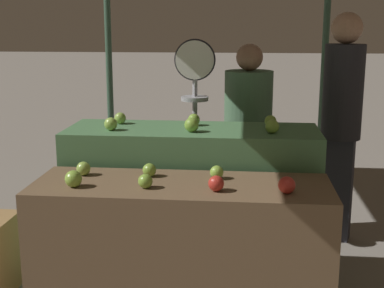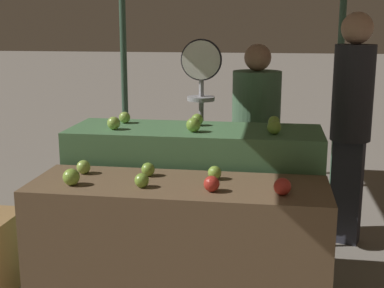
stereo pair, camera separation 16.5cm
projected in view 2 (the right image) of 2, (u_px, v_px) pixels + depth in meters
The scene contains 18 objects.
display_counter_front at pixel (179, 260), 2.95m from camera, with size 1.60×0.55×0.89m, color brown.
display_counter_back at pixel (195, 208), 3.51m from camera, with size 1.60×0.55×1.07m, color #4C7A4C.
apple_front_0 at pixel (71, 177), 2.81m from camera, with size 0.09×0.09×0.09m, color #84AD3D.
apple_front_1 at pixel (142, 180), 2.78m from camera, with size 0.08×0.08×0.08m, color #7AA338.
apple_front_2 at pixel (212, 184), 2.71m from camera, with size 0.08×0.08×0.08m, color #B72D23.
apple_front_3 at pixel (282, 186), 2.65m from camera, with size 0.09×0.09×0.09m, color #B72D23.
apple_front_4 at pixel (83, 167), 3.03m from camera, with size 0.08×0.08×0.08m, color #8EB247.
apple_front_5 at pixel (148, 169), 2.99m from camera, with size 0.08×0.08×0.08m, color #7AA338.
apple_front_6 at pixel (215, 173), 2.92m from camera, with size 0.07×0.07×0.07m, color #84AD3D.
apple_back_0 at pixel (114, 123), 3.35m from camera, with size 0.08×0.08×0.08m, color #8EB247.
apple_back_1 at pixel (193, 125), 3.27m from camera, with size 0.09×0.09×0.09m, color #7AA338.
apple_back_2 at pixel (274, 127), 3.21m from camera, with size 0.09×0.09×0.09m, color #7AA338.
apple_back_3 at pixel (125, 117), 3.57m from camera, with size 0.08×0.08×0.08m, color #8EB247.
apple_back_4 at pixel (198, 120), 3.48m from camera, with size 0.08×0.08×0.08m, color #7AA338.
apple_back_5 at pixel (274, 122), 3.41m from camera, with size 0.08×0.08×0.08m, color #84AD3D.
produce_scale at pixel (201, 99), 3.89m from camera, with size 0.30×0.20×1.62m.
person_vendor_at_scale at pixel (256, 131), 4.19m from camera, with size 0.48×0.48×1.57m.
person_customer_left at pixel (352, 110), 4.09m from camera, with size 0.39×0.39×1.81m.
Camera 2 is at (0.49, -2.69, 1.72)m, focal length 50.00 mm.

